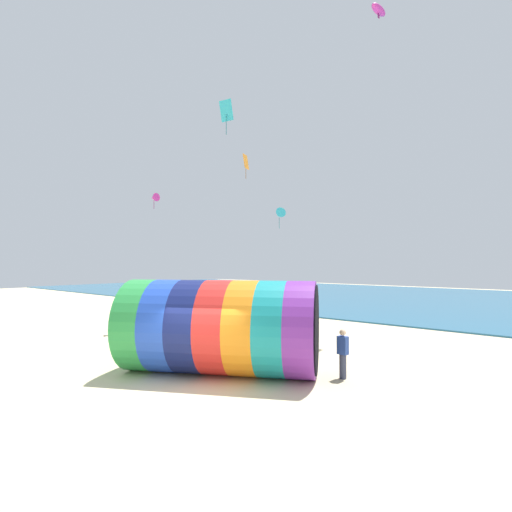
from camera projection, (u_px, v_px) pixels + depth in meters
ground_plane at (188, 392)px, 12.30m from camera, size 120.00×120.00×0.00m
sea at (472, 302)px, 40.16m from camera, size 120.00×40.00×0.10m
giant_inflatable_tube at (221, 327)px, 14.36m from camera, size 7.61×6.28×3.35m
kite_handler at (343, 353)px, 13.71m from camera, size 0.38×0.25×1.70m
kite_magenta_delta at (154, 198)px, 24.25m from camera, size 0.53×0.51×0.95m
kite_magenta_parafoil at (379, 10)px, 23.79m from camera, size 0.74×1.50×0.82m
kite_cyan_delta at (279, 214)px, 26.24m from camera, size 1.08×1.04×1.35m
kite_orange_diamond at (246, 162)px, 26.22m from camera, size 0.38×0.68×1.62m
kite_cyan_diamond at (226, 111)px, 20.28m from camera, size 0.75×0.41×1.74m
bystander_near_water at (203, 307)px, 28.22m from camera, size 0.36×0.42×1.66m
bystander_mid_beach at (280, 312)px, 25.09m from camera, size 0.42×0.37×1.75m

